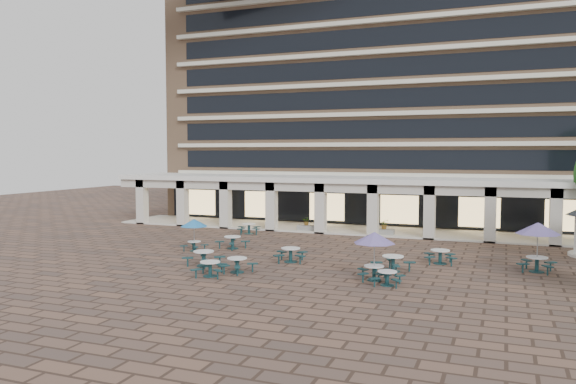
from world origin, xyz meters
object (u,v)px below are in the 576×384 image
(picnic_table_2, at_px, (237,264))
(planter_right, at_px, (384,229))
(planter_left, at_px, (307,226))
(picnic_table_0, at_px, (204,257))
(picnic_table_1, at_px, (210,267))

(picnic_table_2, distance_m, planter_right, 16.75)
(picnic_table_2, distance_m, planter_left, 16.19)
(picnic_table_2, bearing_deg, planter_right, 91.65)
(picnic_table_0, height_order, picnic_table_2, picnic_table_0)
(picnic_table_1, relative_size, picnic_table_2, 0.94)
(picnic_table_1, xyz_separation_m, planter_left, (-0.85, 17.47, -0.02))
(picnic_table_1, bearing_deg, picnic_table_2, 46.17)
(picnic_table_1, relative_size, planter_right, 1.33)
(picnic_table_0, height_order, picnic_table_1, picnic_table_0)
(picnic_table_0, bearing_deg, picnic_table_2, -4.35)
(picnic_table_1, bearing_deg, planter_left, 81.17)
(picnic_table_1, xyz_separation_m, planter_right, (5.49, 17.47, 0.05))
(planter_left, xyz_separation_m, planter_right, (6.35, 0.00, 0.07))
(picnic_table_2, height_order, planter_left, planter_left)
(picnic_table_0, relative_size, picnic_table_1, 1.12)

